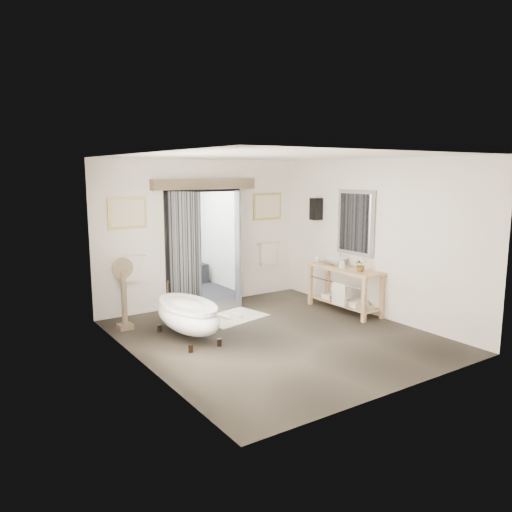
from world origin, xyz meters
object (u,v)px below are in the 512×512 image
Objects in this scene: vanity at (344,286)px; basin at (336,261)px; clawfoot_tub at (188,315)px; rug at (232,317)px.

vanity is 3.57× the size of basin.
clawfoot_tub is at bearing 175.86° from vanity.
clawfoot_tub is 1.39m from rug.
clawfoot_tub is at bearing -153.67° from rug.
rug is (-2.01, 0.82, -0.50)m from vanity.
vanity is 1.33× the size of rug.
basin reaches higher than vanity.
basin is (0.06, 0.31, 0.42)m from vanity.
clawfoot_tub is 1.39× the size of rug.
basin is at bearing -13.87° from rug.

